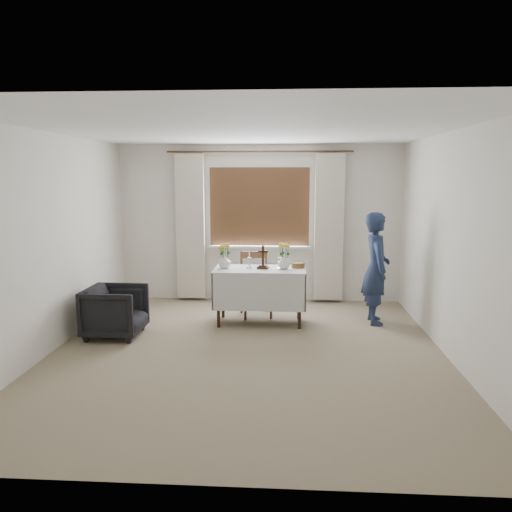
{
  "coord_description": "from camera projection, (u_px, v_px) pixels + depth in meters",
  "views": [
    {
      "loc": [
        0.45,
        -5.46,
        2.01
      ],
      "look_at": [
        0.04,
        0.99,
        0.97
      ],
      "focal_mm": 35.0,
      "sensor_mm": 36.0,
      "label": 1
    }
  ],
  "objects": [
    {
      "name": "flower_vase_left",
      "position": [
        224.0,
        262.0,
        6.8
      ],
      "size": [
        0.19,
        0.19,
        0.18
      ],
      "primitive_type": "imported",
      "rotation": [
        0.0,
        0.0,
        0.07
      ],
      "color": "silver",
      "rests_on": "altar_table"
    },
    {
      "name": "person",
      "position": [
        376.0,
        268.0,
        6.79
      ],
      "size": [
        0.39,
        0.57,
        1.53
      ],
      "primitive_type": "imported",
      "rotation": [
        0.0,
        0.0,
        1.61
      ],
      "color": "navy",
      "rests_on": "ground"
    },
    {
      "name": "ground",
      "position": [
        247.0,
        353.0,
        5.73
      ],
      "size": [
        5.0,
        5.0,
        0.0
      ],
      "primitive_type": "plane",
      "color": "#9C8F6B",
      "rests_on": "ground"
    },
    {
      "name": "wooden_cross",
      "position": [
        263.0,
        257.0,
        6.74
      ],
      "size": [
        0.17,
        0.13,
        0.32
      ],
      "primitive_type": null,
      "rotation": [
        0.0,
        0.0,
        -0.21
      ],
      "color": "black",
      "rests_on": "altar_table"
    },
    {
      "name": "armchair",
      "position": [
        115.0,
        311.0,
        6.28
      ],
      "size": [
        0.72,
        0.7,
        0.64
      ],
      "primitive_type": "imported",
      "rotation": [
        0.0,
        0.0,
        1.55
      ],
      "color": "black",
      "rests_on": "ground"
    },
    {
      "name": "flower_vase_right",
      "position": [
        284.0,
        262.0,
        6.75
      ],
      "size": [
        0.21,
        0.21,
        0.18
      ],
      "primitive_type": "imported",
      "rotation": [
        0.0,
        0.0,
        -0.24
      ],
      "color": "silver",
      "rests_on": "altar_table"
    },
    {
      "name": "candlestick_left",
      "position": [
        249.0,
        257.0,
        6.77
      ],
      "size": [
        0.09,
        0.09,
        0.31
      ],
      "primitive_type": null,
      "rotation": [
        0.0,
        0.0,
        0.05
      ],
      "color": "silver",
      "rests_on": "altar_table"
    },
    {
      "name": "radiator",
      "position": [
        259.0,
        283.0,
        8.07
      ],
      "size": [
        1.1,
        0.1,
        0.6
      ],
      "primitive_type": "cube",
      "color": "white",
      "rests_on": "ground"
    },
    {
      "name": "altar_table",
      "position": [
        260.0,
        296.0,
        6.83
      ],
      "size": [
        1.24,
        0.64,
        0.76
      ],
      "primitive_type": "cube",
      "color": "silver",
      "rests_on": "ground"
    },
    {
      "name": "wicker_basket",
      "position": [
        298.0,
        265.0,
        6.86
      ],
      "size": [
        0.21,
        0.21,
        0.07
      ],
      "primitive_type": "cylinder",
      "rotation": [
        0.0,
        0.0,
        -0.18
      ],
      "color": "brown",
      "rests_on": "altar_table"
    },
    {
      "name": "wooden_chair",
      "position": [
        256.0,
        284.0,
        7.17
      ],
      "size": [
        0.52,
        0.52,
        0.93
      ],
      "primitive_type": null,
      "rotation": [
        0.0,
        0.0,
        0.24
      ],
      "color": "#4F2F1B",
      "rests_on": "ground"
    },
    {
      "name": "candlestick_right",
      "position": [
        280.0,
        257.0,
        6.75
      ],
      "size": [
        0.12,
        0.12,
        0.32
      ],
      "primitive_type": null,
      "rotation": [
        0.0,
        0.0,
        -0.38
      ],
      "color": "silver",
      "rests_on": "altar_table"
    }
  ]
}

